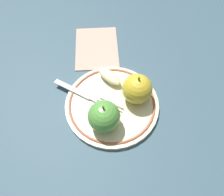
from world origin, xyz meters
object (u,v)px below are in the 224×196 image
at_px(plate, 112,104).
at_px(apple_second_whole, 104,116).
at_px(fork, 85,95).
at_px(apple_slice_front, 110,77).
at_px(napkin_folded, 97,47).
at_px(apple_red_whole, 137,89).

distance_m(plate, apple_second_whole, 0.07).
distance_m(apple_second_whole, fork, 0.09).
bearing_deg(apple_slice_front, napkin_folded, 151.08).
bearing_deg(napkin_folded, apple_slice_front, 80.25).
bearing_deg(apple_slice_front, fork, -97.23).
relative_size(apple_red_whole, apple_second_whole, 1.00).
bearing_deg(apple_second_whole, apple_red_whole, -164.30).
bearing_deg(apple_red_whole, plate, -12.11).
distance_m(apple_slice_front, napkin_folded, 0.12).
distance_m(fork, napkin_folded, 0.16).
xyz_separation_m(apple_second_whole, napkin_folded, (-0.08, -0.22, -0.04)).
bearing_deg(plate, fork, -44.22).
distance_m(plate, apple_red_whole, 0.07).
relative_size(apple_second_whole, apple_slice_front, 1.15).
height_order(apple_red_whole, apple_slice_front, apple_red_whole).
xyz_separation_m(apple_second_whole, fork, (0.01, -0.08, -0.03)).
bearing_deg(apple_red_whole, apple_second_whole, 15.70).
bearing_deg(apple_second_whole, apple_slice_front, -122.67).
relative_size(apple_slice_front, fork, 0.41).
relative_size(apple_second_whole, fork, 0.47).
distance_m(apple_red_whole, apple_second_whole, 0.10).
xyz_separation_m(apple_red_whole, apple_second_whole, (0.09, 0.03, 0.00)).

